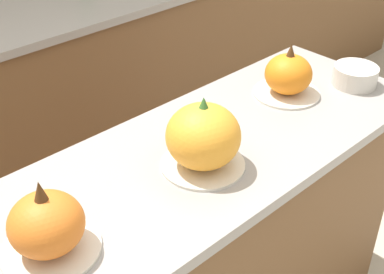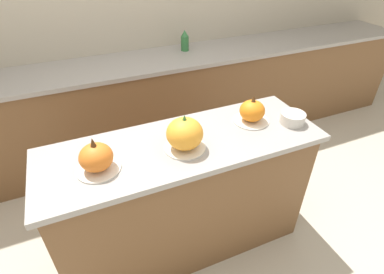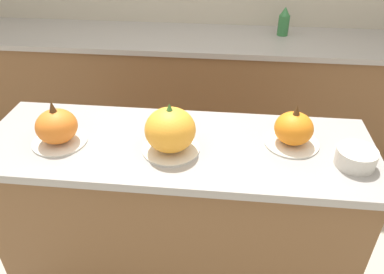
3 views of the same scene
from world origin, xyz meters
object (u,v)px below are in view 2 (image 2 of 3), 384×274
Objects in this scene: pumpkin_cake_center at (185,134)px; pumpkin_cake_right at (252,112)px; bottle_tall at (185,41)px; pumpkin_cake_left at (96,158)px; mixing_bowl at (293,118)px.

pumpkin_cake_right is (0.48, 0.10, -0.02)m from pumpkin_cake_center.
pumpkin_cake_left is at bearing -126.54° from bottle_tall.
bottle_tall is (0.08, 1.29, 0.05)m from pumpkin_cake_right.
bottle_tall is 1.28× the size of mixing_bowl.
pumpkin_cake_center reaches higher than mixing_bowl.
pumpkin_cake_center reaches higher than pumpkin_cake_left.
bottle_tall is at bearing 67.94° from pumpkin_cake_center.
pumpkin_cake_left is 0.97× the size of pumpkin_cake_center.
pumpkin_cake_center is 1.20× the size of bottle_tall.
pumpkin_cake_center is 0.49m from pumpkin_cake_right.
bottle_tall reaches higher than pumpkin_cake_right.
pumpkin_cake_left is 1.00× the size of pumpkin_cake_right.
pumpkin_cake_right is 1.49× the size of mixing_bowl.
mixing_bowl is at bearing -28.18° from pumpkin_cake_right.
pumpkin_cake_left reaches higher than pumpkin_cake_right.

